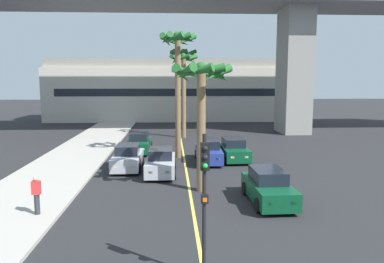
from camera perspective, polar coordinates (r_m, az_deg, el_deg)
The scene contains 16 objects.
sidewalk_left at distance 20.64m, azimuth -23.38°, elevation -8.54°, with size 4.80×80.00×0.15m, color #ADA89E.
lane_stripe_center at distance 27.18m, azimuth -1.18°, elevation -4.20°, with size 0.14×56.00×0.01m, color #DBCC4C.
bridge_overpass at distance 40.82m, azimuth -0.31°, elevation 19.34°, with size 78.37×8.00×17.36m.
pier_building_backdrop at distance 54.44m, azimuth -2.24°, elevation 6.26°, with size 36.13×8.04×8.53m.
car_queue_front at distance 22.82m, azimuth -4.77°, elevation -4.72°, with size 1.88×4.12×1.56m.
car_queue_second at distance 29.88m, azimuth -8.00°, elevation -1.78°, with size 1.89×4.13×1.56m.
car_queue_third at distance 24.45m, azimuth -9.71°, elevation -3.96°, with size 1.86×4.11×1.56m.
car_queue_fourth at distance 17.98m, azimuth 11.50°, elevation -8.29°, with size 1.91×4.14×1.56m.
car_queue_fifth at distance 26.11m, azimuth 2.52°, elevation -3.11°, with size 1.93×4.15×1.56m.
car_queue_sixth at distance 26.91m, azimuth 6.31°, elevation -2.82°, with size 1.93×4.15×1.56m.
traffic_light_median_near at distance 10.50m, azimuth 1.92°, elevation -8.47°, with size 0.24×0.37×4.20m.
palm_tree_near_median at distance 27.21m, azimuth -2.20°, elevation 11.11°, with size 2.68×2.73×9.06m.
palm_tree_mid_median at distance 43.22m, azimuth -1.35°, elevation 10.16°, with size 3.16×3.32×9.16m.
palm_tree_far_median at distance 18.77m, azimuth 1.44°, elevation 6.57°, with size 3.11×3.14×6.56m.
palm_tree_farthest_median at distance 36.91m, azimuth -1.27°, elevation 8.74°, with size 2.78×2.80×8.23m.
pedestrian_mid_block at distance 16.91m, azimuth -22.52°, elevation -8.80°, with size 0.34×0.22×1.62m.
Camera 1 is at (-0.93, -2.57, 5.65)m, focal length 35.17 mm.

